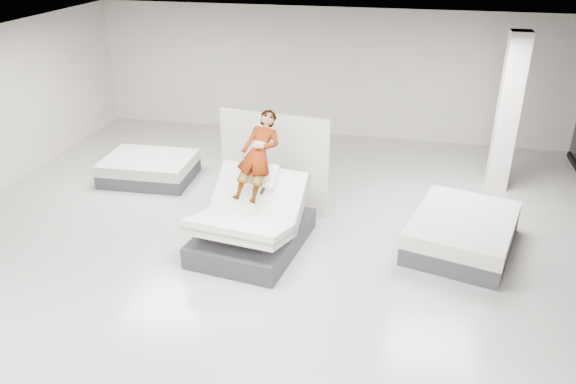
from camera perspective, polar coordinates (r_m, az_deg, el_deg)
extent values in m
plane|color=#B3B1A9|center=(8.75, -3.70, -9.17)|extent=(14.00, 14.00, 0.00)
plane|color=black|center=(7.41, -4.40, 11.61)|extent=(14.00, 14.00, 0.00)
cube|color=silver|center=(14.44, 4.09, 11.96)|extent=(12.00, 0.04, 3.20)
cube|color=#3E3E44|center=(9.56, -3.60, -4.60)|extent=(1.83, 2.28, 0.37)
cube|color=silver|center=(9.51, -2.97, -0.49)|extent=(1.68, 1.12, 0.89)
cube|color=slate|center=(9.51, -2.97, -0.49)|extent=(1.68, 1.00, 0.76)
cube|color=silver|center=(8.98, -4.91, -3.67)|extent=(1.70, 1.27, 0.49)
cube|color=slate|center=(8.98, -4.91, -3.67)|extent=(1.71, 1.24, 0.30)
cube|color=white|center=(9.44, -2.78, 1.68)|extent=(0.62, 0.48, 0.39)
imported|color=slate|center=(9.31, -3.03, 2.16)|extent=(0.77, 1.56, 1.24)
cube|color=black|center=(9.01, -2.61, 0.11)|extent=(0.07, 0.15, 0.08)
cube|color=silver|center=(10.48, -1.44, 2.96)|extent=(2.09, 0.33, 1.90)
cube|color=#3E3E44|center=(9.98, 17.18, -4.58)|extent=(2.05, 2.42, 0.31)
cube|color=silver|center=(9.85, 17.39, -3.13)|extent=(2.05, 2.42, 0.26)
cube|color=#3E3E44|center=(12.42, -13.86, 1.84)|extent=(1.91, 1.47, 0.28)
cube|color=silver|center=(12.32, -13.98, 2.91)|extent=(1.91, 1.47, 0.23)
cube|color=white|center=(12.00, 21.42, 7.44)|extent=(0.40, 0.40, 3.20)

